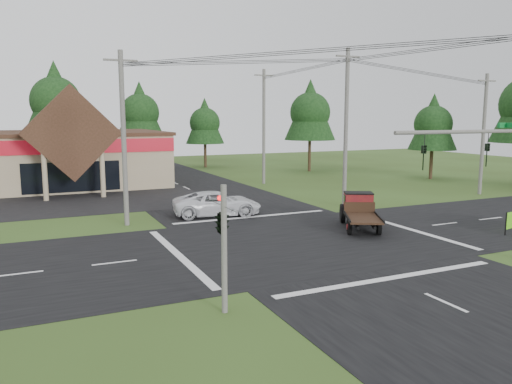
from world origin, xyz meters
TOP-DOWN VIEW (x-y plane):
  - ground at (0.00, 0.00)m, footprint 120.00×120.00m
  - road_ns at (0.00, 0.00)m, footprint 12.00×120.00m
  - road_ew at (0.00, 0.00)m, footprint 120.00×12.00m
  - parking_apron at (-14.00, 19.00)m, footprint 28.00×14.00m
  - cvs_building at (-15.70, 29.57)m, footprint 30.40×18.20m
  - traffic_signal_mast at (5.82, -7.50)m, footprint 8.12×0.24m
  - traffic_signal_corner at (-7.50, -7.32)m, footprint 0.53×2.48m
  - utility_pole_nw at (-8.00, 8.00)m, footprint 2.00×0.30m
  - utility_pole_ne at (8.00, 8.00)m, footprint 2.00×0.30m
  - utility_pole_far at (22.00, 8.00)m, footprint 2.00×0.30m
  - utility_pole_n at (8.00, 22.00)m, footprint 2.00×0.30m
  - tree_row_c at (-10.00, 41.00)m, footprint 7.28×7.28m
  - tree_row_d at (0.00, 42.00)m, footprint 6.16×6.16m
  - tree_row_e at (8.00, 40.00)m, footprint 5.04×5.04m
  - tree_side_ne at (18.00, 30.00)m, footprint 6.16×6.16m
  - tree_side_e_near at (26.00, 18.00)m, footprint 5.04×5.04m
  - antique_flatbed_truck at (4.40, 1.09)m, footprint 4.05×5.34m
  - white_pickup at (-1.89, 8.53)m, footprint 6.32×3.77m

SIDE VIEW (x-z plane):
  - ground at x=0.00m, z-range 0.00..0.00m
  - road_ns at x=0.00m, z-range 0.00..0.02m
  - road_ew at x=0.00m, z-range 0.00..0.02m
  - parking_apron at x=-14.00m, z-range 0.00..0.03m
  - white_pickup at x=-1.89m, z-range 0.00..1.64m
  - antique_flatbed_truck at x=4.40m, z-range 0.00..2.10m
  - cvs_building at x=-15.70m, z-range -1.82..7.37m
  - traffic_signal_corner at x=-7.50m, z-range 1.32..5.72m
  - traffic_signal_mast at x=5.82m, z-range 0.93..7.93m
  - utility_pole_far at x=22.00m, z-range 0.14..10.34m
  - utility_pole_nw at x=-8.00m, z-range 0.14..10.64m
  - utility_pole_n at x=8.00m, z-range 0.14..11.34m
  - utility_pole_ne at x=8.00m, z-range 0.14..11.64m
  - tree_row_e at x=8.00m, z-range 1.49..10.58m
  - tree_side_e_near at x=26.00m, z-range 1.49..10.58m
  - tree_row_d at x=0.00m, z-range 1.82..12.93m
  - tree_side_ne at x=18.00m, z-range 1.82..12.93m
  - tree_row_c at x=-10.00m, z-range 2.16..15.29m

